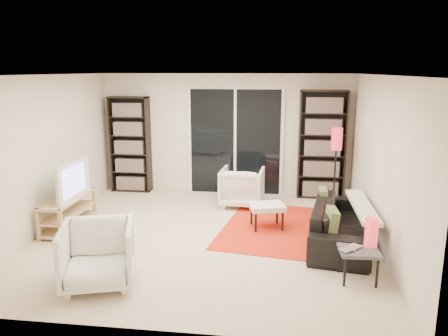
{
  "coord_description": "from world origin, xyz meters",
  "views": [
    {
      "loc": [
        1.08,
        -6.17,
        2.47
      ],
      "look_at": [
        0.25,
        0.3,
        1.0
      ],
      "focal_mm": 35.0,
      "sensor_mm": 36.0,
      "label": 1
    }
  ],
  "objects": [
    {
      "name": "floor",
      "position": [
        0.0,
        0.0,
        0.0
      ],
      "size": [
        5.0,
        5.0,
        0.0
      ],
      "primitive_type": "plane",
      "color": "beige",
      "rests_on": "ground"
    },
    {
      "name": "wall_back",
      "position": [
        0.0,
        2.5,
        1.2
      ],
      "size": [
        5.0,
        0.02,
        2.4
      ],
      "primitive_type": "cube",
      "color": "beige",
      "rests_on": "ground"
    },
    {
      "name": "wall_front",
      "position": [
        0.0,
        -2.5,
        1.2
      ],
      "size": [
        5.0,
        0.02,
        2.4
      ],
      "primitive_type": "cube",
      "color": "beige",
      "rests_on": "ground"
    },
    {
      "name": "wall_left",
      "position": [
        -2.5,
        0.0,
        1.2
      ],
      "size": [
        0.02,
        5.0,
        2.4
      ],
      "primitive_type": "cube",
      "color": "beige",
      "rests_on": "ground"
    },
    {
      "name": "wall_right",
      "position": [
        2.5,
        0.0,
        1.2
      ],
      "size": [
        0.02,
        5.0,
        2.4
      ],
      "primitive_type": "cube",
      "color": "beige",
      "rests_on": "ground"
    },
    {
      "name": "ceiling",
      "position": [
        0.0,
        0.0,
        2.4
      ],
      "size": [
        5.0,
        5.0,
        0.02
      ],
      "primitive_type": "cube",
      "color": "white",
      "rests_on": "wall_back"
    },
    {
      "name": "sliding_door",
      "position": [
        0.2,
        2.46,
        1.05
      ],
      "size": [
        1.92,
        0.08,
        2.16
      ],
      "color": "white",
      "rests_on": "ground"
    },
    {
      "name": "bookshelf_left",
      "position": [
        -1.95,
        2.33,
        0.98
      ],
      "size": [
        0.8,
        0.3,
        1.95
      ],
      "color": "black",
      "rests_on": "ground"
    },
    {
      "name": "bookshelf_right",
      "position": [
        1.9,
        2.33,
        1.05
      ],
      "size": [
        0.9,
        0.3,
        2.1
      ],
      "color": "black",
      "rests_on": "ground"
    },
    {
      "name": "tv_stand",
      "position": [
        -2.22,
        0.09,
        0.26
      ],
      "size": [
        0.41,
        1.27,
        0.5
      ],
      "color": "tan",
      "rests_on": "floor"
    },
    {
      "name": "tv",
      "position": [
        -2.2,
        0.09,
        0.78
      ],
      "size": [
        0.15,
        0.99,
        0.57
      ],
      "primitive_type": "imported",
      "rotation": [
        0.0,
        0.0,
        1.55
      ],
      "color": "black",
      "rests_on": "tv_stand"
    },
    {
      "name": "rug",
      "position": [
        1.12,
        0.49,
        0.01
      ],
      "size": [
        2.06,
        2.57,
        0.01
      ],
      "primitive_type": "cube",
      "rotation": [
        0.0,
        0.0,
        -0.15
      ],
      "color": "red",
      "rests_on": "floor"
    },
    {
      "name": "sofa",
      "position": [
        2.02,
        0.01,
        0.3
      ],
      "size": [
        1.12,
        2.15,
        0.6
      ],
      "primitive_type": "imported",
      "rotation": [
        0.0,
        0.0,
        1.41
      ],
      "color": "black",
      "rests_on": "floor"
    },
    {
      "name": "armchair_back",
      "position": [
        0.42,
        1.6,
        0.36
      ],
      "size": [
        0.81,
        0.83,
        0.71
      ],
      "primitive_type": "imported",
      "rotation": [
        0.0,
        0.0,
        3.08
      ],
      "color": "silver",
      "rests_on": "floor"
    },
    {
      "name": "armchair_front",
      "position": [
        -0.97,
        -1.68,
        0.38
      ],
      "size": [
        1.01,
        1.02,
        0.75
      ],
      "primitive_type": "imported",
      "rotation": [
        0.0,
        0.0,
        0.3
      ],
      "color": "silver",
      "rests_on": "floor"
    },
    {
      "name": "ottoman",
      "position": [
        0.92,
        0.45,
        0.34
      ],
      "size": [
        0.62,
        0.56,
        0.4
      ],
      "color": "silver",
      "rests_on": "floor"
    },
    {
      "name": "side_table",
      "position": [
        2.05,
        -1.17,
        0.35
      ],
      "size": [
        0.48,
        0.48,
        0.4
      ],
      "color": "#46474B",
      "rests_on": "floor"
    },
    {
      "name": "laptop",
      "position": [
        1.98,
        -1.24,
        0.41
      ],
      "size": [
        0.37,
        0.37,
        0.03
      ],
      "primitive_type": "imported",
      "rotation": [
        0.0,
        0.0,
        0.79
      ],
      "color": "silver",
      "rests_on": "side_table"
    },
    {
      "name": "table_lamp",
      "position": [
        2.2,
        -1.07,
        0.58
      ],
      "size": [
        0.16,
        0.16,
        0.35
      ],
      "primitive_type": "cylinder",
      "color": "red",
      "rests_on": "side_table"
    },
    {
      "name": "floor_lamp",
      "position": [
        2.1,
        1.77,
        1.12
      ],
      "size": [
        0.22,
        0.22,
        1.46
      ],
      "color": "black",
      "rests_on": "floor"
    }
  ]
}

